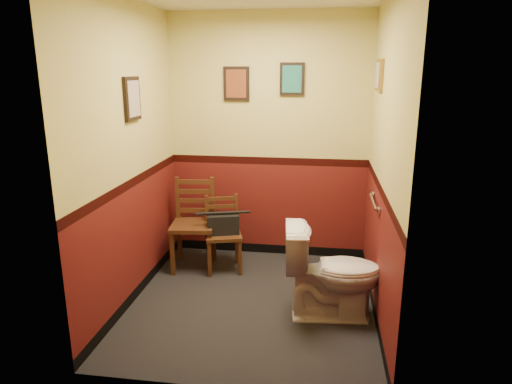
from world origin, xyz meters
TOP-DOWN VIEW (x-y plane):
  - floor at (0.00, 0.00)m, footprint 2.20×2.40m
  - wall_back at (0.00, 1.20)m, footprint 2.20×0.00m
  - wall_front at (0.00, -1.20)m, footprint 2.20×0.00m
  - wall_left at (-1.10, 0.00)m, footprint 0.00×2.40m
  - wall_right at (1.10, 0.00)m, footprint 0.00×2.40m
  - grab_bar at (1.07, 0.25)m, footprint 0.05×0.56m
  - framed_print_back_a at (-0.35, 1.18)m, footprint 0.28×0.04m
  - framed_print_back_b at (0.25, 1.18)m, footprint 0.26×0.04m
  - framed_print_left at (-1.08, 0.10)m, footprint 0.04×0.30m
  - framed_print_right at (1.08, 0.60)m, footprint 0.04×0.34m
  - toilet at (0.72, -0.13)m, footprint 0.87×0.54m
  - toilet_brush at (0.93, -0.09)m, footprint 0.13×0.13m
  - chair_left at (-0.75, 0.73)m, footprint 0.50×0.50m
  - chair_right at (-0.42, 0.71)m, footprint 0.46×0.46m
  - handbag at (-0.41, 0.67)m, footprint 0.36×0.25m
  - tp_stack at (0.35, 0.98)m, footprint 0.22×0.12m

SIDE VIEW (x-z plane):
  - floor at x=0.00m, z-range 0.00..0.00m
  - toilet_brush at x=0.93m, z-range -0.16..0.32m
  - tp_stack at x=0.35m, z-range -0.02..0.18m
  - chair_right at x=-0.42m, z-range 0.00..0.80m
  - toilet at x=0.72m, z-range 0.00..0.82m
  - chair_left at x=-0.75m, z-range 0.00..0.97m
  - handbag at x=-0.41m, z-range 0.40..0.64m
  - grab_bar at x=1.07m, z-range 0.92..0.98m
  - wall_back at x=0.00m, z-range 0.00..2.70m
  - wall_front at x=0.00m, z-range 0.00..2.70m
  - wall_left at x=-1.10m, z-range 0.00..2.70m
  - wall_right at x=1.10m, z-range 0.00..2.70m
  - framed_print_left at x=-1.08m, z-range 1.66..2.04m
  - framed_print_back_a at x=-0.35m, z-range 1.77..2.13m
  - framed_print_back_b at x=0.25m, z-range 1.83..2.17m
  - framed_print_right at x=1.08m, z-range 1.91..2.19m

